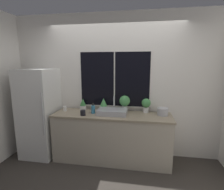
{
  "coord_description": "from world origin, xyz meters",
  "views": [
    {
      "loc": [
        0.51,
        -2.69,
        1.8
      ],
      "look_at": [
        0.01,
        0.28,
        1.23
      ],
      "focal_mm": 28.0,
      "sensor_mm": 36.0,
      "label": 1
    }
  ],
  "objects_px": {
    "mug_white": "(65,109)",
    "mug_black": "(83,113)",
    "sink": "(112,112)",
    "potted_plant_far_right": "(146,104)",
    "refrigerator": "(40,112)",
    "potted_plant_center_right": "(125,102)",
    "soap_bottle": "(93,109)",
    "potted_plant_far_left": "(83,104)",
    "potted_plant_center_left": "(104,104)",
    "kettle": "(163,111)"
  },
  "relations": [
    {
      "from": "mug_black",
      "to": "potted_plant_center_right",
      "type": "bearing_deg",
      "value": 28.01
    },
    {
      "from": "mug_black",
      "to": "sink",
      "type": "bearing_deg",
      "value": 17.54
    },
    {
      "from": "potted_plant_center_left",
      "to": "potted_plant_far_right",
      "type": "height_order",
      "value": "potted_plant_far_right"
    },
    {
      "from": "potted_plant_center_left",
      "to": "potted_plant_far_left",
      "type": "bearing_deg",
      "value": 180.0
    },
    {
      "from": "potted_plant_center_right",
      "to": "soap_bottle",
      "type": "bearing_deg",
      "value": -158.75
    },
    {
      "from": "potted_plant_far_left",
      "to": "mug_black",
      "type": "xyz_separation_m",
      "value": [
        0.12,
        -0.37,
        -0.06
      ]
    },
    {
      "from": "soap_bottle",
      "to": "kettle",
      "type": "distance_m",
      "value": 1.24
    },
    {
      "from": "potted_plant_center_right",
      "to": "potted_plant_far_right",
      "type": "xyz_separation_m",
      "value": [
        0.4,
        -0.0,
        -0.03
      ]
    },
    {
      "from": "potted_plant_far_left",
      "to": "refrigerator",
      "type": "bearing_deg",
      "value": -166.65
    },
    {
      "from": "soap_bottle",
      "to": "kettle",
      "type": "height_order",
      "value": "soap_bottle"
    },
    {
      "from": "mug_black",
      "to": "soap_bottle",
      "type": "bearing_deg",
      "value": 47.47
    },
    {
      "from": "mug_white",
      "to": "mug_black",
      "type": "relative_size",
      "value": 0.98
    },
    {
      "from": "potted_plant_center_right",
      "to": "soap_bottle",
      "type": "distance_m",
      "value": 0.6
    },
    {
      "from": "refrigerator",
      "to": "mug_black",
      "type": "xyz_separation_m",
      "value": [
        0.93,
        -0.18,
        0.09
      ]
    },
    {
      "from": "sink",
      "to": "potted_plant_center_right",
      "type": "xyz_separation_m",
      "value": [
        0.2,
        0.21,
        0.14
      ]
    },
    {
      "from": "refrigerator",
      "to": "mug_white",
      "type": "relative_size",
      "value": 18.36
    },
    {
      "from": "potted_plant_far_left",
      "to": "potted_plant_center_left",
      "type": "distance_m",
      "value": 0.41
    },
    {
      "from": "refrigerator",
      "to": "potted_plant_center_right",
      "type": "height_order",
      "value": "refrigerator"
    },
    {
      "from": "sink",
      "to": "potted_plant_far_left",
      "type": "xyz_separation_m",
      "value": [
        -0.62,
        0.21,
        0.06
      ]
    },
    {
      "from": "potted_plant_center_right",
      "to": "mug_black",
      "type": "height_order",
      "value": "potted_plant_center_right"
    },
    {
      "from": "potted_plant_far_right",
      "to": "mug_black",
      "type": "relative_size",
      "value": 2.83
    },
    {
      "from": "potted_plant_far_left",
      "to": "mug_black",
      "type": "bearing_deg",
      "value": -71.49
    },
    {
      "from": "potted_plant_center_right",
      "to": "mug_white",
      "type": "xyz_separation_m",
      "value": [
        -1.13,
        -0.15,
        -0.14
      ]
    },
    {
      "from": "potted_plant_far_left",
      "to": "potted_plant_center_left",
      "type": "height_order",
      "value": "potted_plant_center_left"
    },
    {
      "from": "potted_plant_far_right",
      "to": "soap_bottle",
      "type": "relative_size",
      "value": 1.42
    },
    {
      "from": "potted_plant_far_left",
      "to": "soap_bottle",
      "type": "distance_m",
      "value": 0.34
    },
    {
      "from": "mug_black",
      "to": "kettle",
      "type": "height_order",
      "value": "kettle"
    },
    {
      "from": "potted_plant_far_left",
      "to": "mug_white",
      "type": "distance_m",
      "value": 0.35
    },
    {
      "from": "refrigerator",
      "to": "potted_plant_center_right",
      "type": "relative_size",
      "value": 5.49
    },
    {
      "from": "refrigerator",
      "to": "kettle",
      "type": "relative_size",
      "value": 8.97
    },
    {
      "from": "mug_white",
      "to": "mug_black",
      "type": "bearing_deg",
      "value": -26.66
    },
    {
      "from": "potted_plant_center_left",
      "to": "sink",
      "type": "bearing_deg",
      "value": -46.01
    },
    {
      "from": "potted_plant_center_left",
      "to": "potted_plant_center_right",
      "type": "distance_m",
      "value": 0.41
    },
    {
      "from": "soap_bottle",
      "to": "mug_white",
      "type": "bearing_deg",
      "value": 173.66
    },
    {
      "from": "sink",
      "to": "kettle",
      "type": "height_order",
      "value": "sink"
    },
    {
      "from": "refrigerator",
      "to": "mug_black",
      "type": "bearing_deg",
      "value": -10.91
    },
    {
      "from": "mug_white",
      "to": "mug_black",
      "type": "xyz_separation_m",
      "value": [
        0.43,
        -0.22,
        0.0
      ]
    },
    {
      "from": "potted_plant_far_left",
      "to": "kettle",
      "type": "bearing_deg",
      "value": -4.65
    },
    {
      "from": "kettle",
      "to": "potted_plant_center_left",
      "type": "bearing_deg",
      "value": 173.59
    },
    {
      "from": "sink",
      "to": "potted_plant_center_left",
      "type": "distance_m",
      "value": 0.31
    },
    {
      "from": "sink",
      "to": "soap_bottle",
      "type": "distance_m",
      "value": 0.36
    },
    {
      "from": "refrigerator",
      "to": "sink",
      "type": "distance_m",
      "value": 1.43
    },
    {
      "from": "soap_bottle",
      "to": "mug_white",
      "type": "relative_size",
      "value": 2.03
    },
    {
      "from": "refrigerator",
      "to": "potted_plant_far_right",
      "type": "xyz_separation_m",
      "value": [
        2.02,
        0.19,
        0.2
      ]
    },
    {
      "from": "potted_plant_far_left",
      "to": "mug_black",
      "type": "relative_size",
      "value": 2.33
    },
    {
      "from": "potted_plant_far_left",
      "to": "mug_white",
      "type": "bearing_deg",
      "value": -154.12
    },
    {
      "from": "potted_plant_center_left",
      "to": "mug_black",
      "type": "bearing_deg",
      "value": -128.11
    },
    {
      "from": "soap_bottle",
      "to": "refrigerator",
      "type": "bearing_deg",
      "value": 178.69
    },
    {
      "from": "refrigerator",
      "to": "sink",
      "type": "xyz_separation_m",
      "value": [
        1.42,
        -0.02,
        0.09
      ]
    },
    {
      "from": "sink",
      "to": "potted_plant_far_right",
      "type": "relative_size",
      "value": 1.99
    }
  ]
}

